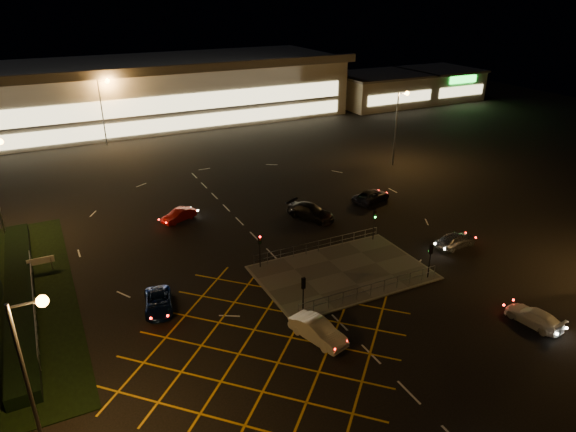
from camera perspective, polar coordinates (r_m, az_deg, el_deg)
name	(u,v)px	position (r m, az deg, el deg)	size (l,w,h in m)	color
ground	(311,268)	(45.47, 2.56, -5.77)	(180.00, 180.00, 0.00)	black
pedestrian_island	(342,272)	(44.86, 6.06, -6.25)	(14.00, 9.00, 0.12)	#4C4944
hedge	(20,293)	(46.13, -27.67, -7.63)	(2.00, 26.00, 1.00)	black
supermarket	(148,91)	(99.73, -15.34, 13.28)	(72.00, 26.50, 10.50)	beige
retail_unit_a	(379,89)	(111.59, 10.12, 13.73)	(18.80, 14.80, 6.35)	beige
retail_unit_b	(439,83)	(121.65, 16.42, 13.99)	(14.80, 14.80, 6.35)	beige
streetlight_sw	(33,364)	(27.59, -26.46, -14.50)	(1.78, 0.56, 10.03)	slate
streetlight_ne	(399,118)	(71.64, 12.25, 10.61)	(1.78, 0.56, 10.03)	slate
streetlight_far_left	(104,103)	(84.45, -19.79, 11.76)	(1.78, 0.56, 10.03)	slate
streetlight_far_right	(325,81)	(99.26, 4.12, 14.73)	(1.78, 0.56, 10.03)	slate
signal_sw	(303,288)	(38.09, 1.71, -8.05)	(0.28, 0.30, 3.15)	black
signal_se	(431,254)	(44.33, 15.56, -4.07)	(0.28, 0.30, 3.15)	black
signal_nw	(260,244)	(44.35, -3.17, -3.12)	(0.28, 0.30, 3.15)	black
signal_ne	(374,218)	(49.81, 9.58, -0.26)	(0.28, 0.30, 3.15)	black
car_queue_white	(318,331)	(36.67, 3.33, -12.60)	(1.57, 4.50, 1.48)	#B9B9B9
car_left_blue	(158,302)	(40.93, -14.21, -9.28)	(2.03, 4.40, 1.22)	#0C1C4A
car_far_dkgrey	(311,212)	(54.61, 2.53, 0.50)	(2.19, 5.39, 1.56)	black
car_right_silver	(456,240)	(51.11, 18.13, -2.54)	(1.75, 4.35, 1.48)	#A4A7AB
car_circ_red	(179,215)	(55.23, -12.05, 0.07)	(1.33, 3.83, 1.26)	#97110A
car_east_grey	(371,196)	(59.61, 9.26, 2.18)	(2.28, 4.93, 1.37)	black
car_approach_white	(534,317)	(42.18, 25.66, -10.07)	(1.71, 4.20, 1.22)	white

